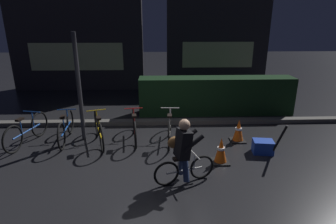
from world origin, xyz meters
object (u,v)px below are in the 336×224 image
parked_bike_right_mid (170,128)px  blue_crate (263,147)px  street_post (79,89)px  cyclist (183,151)px  closed_umbrella (279,141)px  parked_bike_center_right (134,127)px  parked_bike_left_mid (66,128)px  traffic_cone_near (221,151)px  parked_bike_leftmost (27,131)px  traffic_cone_far (238,131)px  parked_bike_center_left (99,130)px

parked_bike_right_mid → blue_crate: 2.20m
street_post → cyclist: size_ratio=2.10×
street_post → closed_umbrella: 4.67m
parked_bike_right_mid → parked_bike_center_right: bearing=86.6°
cyclist → closed_umbrella: (2.13, 0.84, -0.22)m
parked_bike_left_mid → parked_bike_right_mid: size_ratio=0.95×
street_post → traffic_cone_near: street_post is taller
parked_bike_center_right → parked_bike_right_mid: parked_bike_right_mid is taller
cyclist → parked_bike_right_mid: bearing=77.7°
parked_bike_leftmost → traffic_cone_far: size_ratio=2.79×
traffic_cone_far → blue_crate: (0.38, -0.65, -0.12)m
parked_bike_center_left → closed_umbrella: closed_umbrella is taller
parked_bike_leftmost → parked_bike_right_mid: 3.43m
traffic_cone_far → cyclist: (-1.52, -1.75, 0.36)m
traffic_cone_near → traffic_cone_far: size_ratio=1.00×
parked_bike_right_mid → closed_umbrella: 2.49m
traffic_cone_far → street_post: bearing=176.3°
street_post → closed_umbrella: size_ratio=3.08×
parked_bike_leftmost → blue_crate: bearing=-84.1°
parked_bike_center_right → cyclist: cyclist is taller
parked_bike_left_mid → parked_bike_right_mid: 2.55m
street_post → traffic_cone_near: (3.17, -1.30, -1.04)m
parked_bike_center_left → cyclist: bearing=-150.7°
parked_bike_leftmost → cyclist: bearing=-103.3°
closed_umbrella → parked_bike_center_left: bearing=-131.9°
parked_bike_center_left → traffic_cone_far: (3.39, 0.01, -0.08)m
street_post → parked_bike_left_mid: street_post is taller
parked_bike_center_left → parked_bike_center_right: bearing=-95.0°
parked_bike_leftmost → closed_umbrella: 5.80m
parked_bike_leftmost → parked_bike_center_left: 1.72m
parked_bike_leftmost → parked_bike_center_right: parked_bike_center_right is taller
traffic_cone_far → closed_umbrella: (0.61, -0.90, 0.14)m
traffic_cone_near → cyclist: (-0.86, -0.69, 0.36)m
parked_bike_leftmost → traffic_cone_near: size_ratio=2.80×
street_post → parked_bike_center_left: street_post is taller
street_post → blue_crate: bearing=-12.0°
traffic_cone_near → closed_umbrella: closed_umbrella is taller
street_post → cyclist: bearing=-40.8°
street_post → traffic_cone_far: bearing=-3.7°
parked_bike_leftmost → parked_bike_center_left: (1.72, -0.04, 0.01)m
parked_bike_left_mid → parked_bike_center_right: size_ratio=0.99×
traffic_cone_far → blue_crate: bearing=-59.5°
blue_crate → cyclist: bearing=-150.2°
parked_bike_center_left → closed_umbrella: bearing=-120.5°
blue_crate → parked_bike_leftmost: bearing=172.9°
street_post → traffic_cone_near: 3.58m
parked_bike_center_right → closed_umbrella: bearing=-115.7°
street_post → parked_bike_center_left: size_ratio=1.62×
street_post → parked_bike_leftmost: bearing=-170.4°
parked_bike_left_mid → traffic_cone_near: 3.77m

